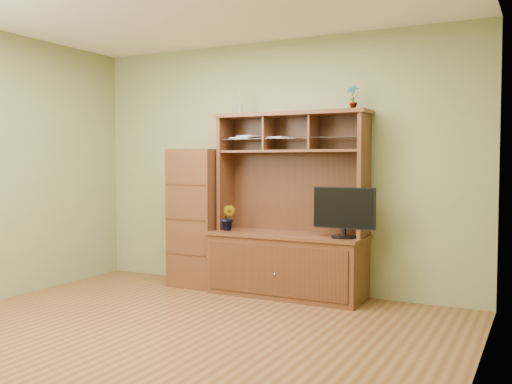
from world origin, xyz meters
The scene contains 8 objects.
room centered at (0.00, 0.00, 1.35)m, with size 4.54×4.04×2.74m.
media_hutch centered at (0.26, 1.73, 0.52)m, with size 1.66×0.61×1.90m.
monitor centered at (0.89, 1.65, 0.91)m, with size 0.62×0.24×0.49m.
orchid_plant centered at (-0.40, 1.65, 0.79)m, with size 0.15×0.12×0.28m, color #365A1E.
top_plant centered at (0.92, 1.80, 2.02)m, with size 0.13×0.09×0.25m, color #3D6623.
reed_diffuser centered at (-0.34, 1.81, 2.02)m, with size 0.06×0.06×0.31m.
magazines centered at (-0.14, 1.80, 1.65)m, with size 0.69×0.24×0.04m.
side_cabinet centered at (-0.84, 1.73, 0.76)m, with size 0.55×0.50×1.53m.
Camera 1 is at (2.64, -3.65, 1.39)m, focal length 40.00 mm.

